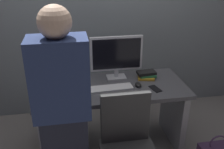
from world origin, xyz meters
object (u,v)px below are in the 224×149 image
at_px(person_at_desk, 63,116).
at_px(cup_near_keyboard, 69,88).
at_px(book_stack, 147,75).
at_px(keyboard, 111,88).
at_px(cup_by_monitor, 71,81).
at_px(monitor, 116,55).
at_px(desk, 111,105).
at_px(cell_phone, 155,89).
at_px(mouse, 138,84).

distance_m(person_at_desk, cup_near_keyboard, 0.59).
bearing_deg(cup_near_keyboard, book_stack, 12.40).
xyz_separation_m(keyboard, cup_by_monitor, (-0.38, 0.15, 0.03)).
bearing_deg(book_stack, monitor, 169.94).
xyz_separation_m(cup_near_keyboard, book_stack, (0.81, 0.18, -0.01)).
bearing_deg(desk, monitor, 64.26).
bearing_deg(cell_phone, cup_by_monitor, 149.43).
bearing_deg(desk, cell_phone, -18.16).
xyz_separation_m(person_at_desk, cell_phone, (0.88, 0.50, -0.11)).
relative_size(cup_by_monitor, cell_phone, 0.61).
height_order(keyboard, mouse, mouse).
relative_size(person_at_desk, cell_phone, 11.38).
bearing_deg(monitor, keyboard, -112.92).
distance_m(desk, cup_near_keyboard, 0.49).
bearing_deg(monitor, book_stack, -10.06).
bearing_deg(cell_phone, person_at_desk, -165.36).
bearing_deg(cup_near_keyboard, person_at_desk, -95.26).
height_order(monitor, keyboard, monitor).
bearing_deg(cell_phone, keyboard, 155.34).
height_order(mouse, cup_near_keyboard, cup_near_keyboard).
relative_size(monitor, cell_phone, 3.75).
xyz_separation_m(person_at_desk, keyboard, (0.45, 0.57, -0.11)).
bearing_deg(mouse, cell_phone, -31.86).
bearing_deg(book_stack, cell_phone, -87.53).
relative_size(keyboard, cup_near_keyboard, 4.64).
distance_m(monitor, book_stack, 0.39).
relative_size(keyboard, book_stack, 2.10).
height_order(monitor, cup_near_keyboard, monitor).
xyz_separation_m(desk, monitor, (0.09, 0.18, 0.47)).
bearing_deg(book_stack, keyboard, -156.05).
relative_size(mouse, book_stack, 0.49).
relative_size(person_at_desk, cup_near_keyboard, 17.69).
relative_size(keyboard, cell_phone, 2.99).
bearing_deg(keyboard, cell_phone, -12.54).
height_order(person_at_desk, book_stack, person_at_desk).
height_order(cup_near_keyboard, cell_phone, cup_near_keyboard).
distance_m(keyboard, mouse, 0.28).
bearing_deg(person_at_desk, cell_phone, 29.49).
bearing_deg(keyboard, mouse, 0.98).
distance_m(person_at_desk, keyboard, 0.73).
distance_m(mouse, cup_by_monitor, 0.67).
distance_m(monitor, cup_near_keyboard, 0.59).
height_order(monitor, mouse, monitor).
xyz_separation_m(person_at_desk, mouse, (0.73, 0.59, -0.10)).
distance_m(desk, person_at_desk, 0.85).
relative_size(monitor, cup_by_monitor, 6.17).
bearing_deg(person_at_desk, mouse, 38.93).
bearing_deg(cup_by_monitor, keyboard, -22.07).
height_order(person_at_desk, cell_phone, person_at_desk).
relative_size(person_at_desk, monitor, 3.04).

